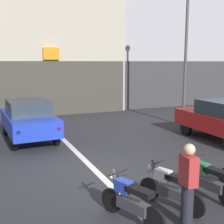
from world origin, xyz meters
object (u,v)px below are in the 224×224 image
street_lamp (186,36)px  motorcycle_blue_row_leftmost (131,200)px  car_blue_crossing_near (28,119)px  motorcycle_green_row_centre (208,180)px  person_by_motorcycles (188,185)px  motorcycle_white_row_left_mid (170,188)px  car_red_parked_kerbside (223,119)px

street_lamp → motorcycle_blue_row_leftmost: 10.59m
car_blue_crossing_near → street_lamp: street_lamp is taller
car_blue_crossing_near → street_lamp: (7.57, -0.05, 3.51)m
motorcycle_green_row_centre → person_by_motorcycles: 1.52m
street_lamp → motorcycle_white_row_left_mid: (-5.54, -7.09, -3.94)m
street_lamp → car_red_parked_kerbside: bearing=-97.0°
motorcycle_white_row_left_mid → person_by_motorcycles: bearing=-100.5°
motorcycle_white_row_left_mid → motorcycle_green_row_centre: same height
car_red_parked_kerbside → street_lamp: (0.38, 3.13, 3.51)m
car_red_parked_kerbside → street_lamp: street_lamp is taller
car_red_parked_kerbside → street_lamp: 4.72m
car_blue_crossing_near → person_by_motorcycles: person_by_motorcycles is taller
motorcycle_green_row_centre → car_red_parked_kerbside: bearing=43.7°
street_lamp → person_by_motorcycles: size_ratio=4.37×
street_lamp → person_by_motorcycles: (-5.69, -7.89, -3.54)m
motorcycle_white_row_left_mid → motorcycle_green_row_centre: 1.06m
car_blue_crossing_near → motorcycle_green_row_centre: car_blue_crossing_near is taller
motorcycle_blue_row_leftmost → person_by_motorcycles: (0.91, -0.60, 0.40)m
motorcycle_blue_row_leftmost → motorcycle_white_row_left_mid: size_ratio=1.00×
motorcycle_white_row_left_mid → motorcycle_green_row_centre: size_ratio=0.96×
motorcycle_blue_row_leftmost → motorcycle_green_row_centre: bearing=6.4°
car_red_parked_kerbside → motorcycle_green_row_centre: 5.69m
street_lamp → car_blue_crossing_near: bearing=179.6°
motorcycle_blue_row_leftmost → car_red_parked_kerbside: bearing=33.8°
car_blue_crossing_near → motorcycle_blue_row_leftmost: (0.97, -7.34, -0.43)m
car_blue_crossing_near → motorcycle_white_row_left_mid: bearing=-74.1°
car_blue_crossing_near → motorcycle_green_row_centre: 7.75m
street_lamp → motorcycle_blue_row_leftmost: size_ratio=4.61×
person_by_motorcycles → car_blue_crossing_near: bearing=103.3°
car_red_parked_kerbside → person_by_motorcycles: (-5.31, -4.76, -0.03)m
motorcycle_green_row_centre → motorcycle_white_row_left_mid: bearing=-178.0°
car_red_parked_kerbside → street_lamp: bearing=83.0°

